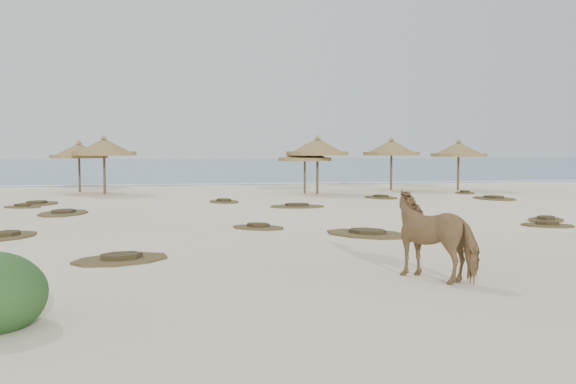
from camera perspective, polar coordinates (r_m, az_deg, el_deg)
name	(u,v)px	position (r m, az deg, el deg)	size (l,w,h in m)	color
ground	(361,234)	(18.75, 6.53, -3.75)	(160.00, 160.00, 0.00)	#F0E3C5
ocean	(214,165)	(93.00, -6.62, 2.42)	(200.00, 100.00, 0.01)	#2A577F
foam_line	(254,184)	(44.20, -3.01, 0.73)	(70.00, 0.60, 0.01)	white
palapa_1	(79,152)	(37.63, -18.09, 3.44)	(3.28, 3.28, 2.94)	brown
palapa_2	(104,148)	(35.74, -16.04, 3.79)	(3.87, 3.87, 3.20)	brown
palapa_3	(305,154)	(34.79, 1.50, 3.36)	(3.24, 3.24, 2.75)	brown
palapa_4	(317,148)	(34.80, 2.64, 3.94)	(4.26, 4.26, 3.21)	brown
palapa_5	(391,149)	(38.16, 9.18, 3.83)	(3.66, 3.66, 3.14)	brown
palapa_6	(459,150)	(38.88, 14.93, 3.61)	(3.95, 3.95, 3.03)	brown
horse	(437,235)	(12.67, 13.10, -3.75)	(0.90, 1.98, 1.67)	#986E45
scrub_0	(6,236)	(19.65, -23.76, -3.56)	(2.09, 2.48, 0.16)	brown
scrub_1	(63,213)	(25.67, -19.35, -1.75)	(2.20, 2.91, 0.16)	brown
scrub_2	(258,227)	(19.96, -2.68, -3.11)	(2.04, 1.89, 0.16)	brown
scrub_3	(297,206)	(27.02, 0.80, -1.24)	(2.43, 1.69, 0.16)	brown
scrub_4	(546,219)	(23.71, 21.94, -2.27)	(2.02, 2.10, 0.16)	brown
scrub_5	(494,198)	(32.75, 17.84, -0.52)	(2.09, 2.82, 0.16)	brown
scrub_6	(37,203)	(30.28, -21.42, -0.95)	(2.34, 2.85, 0.16)	brown
scrub_7	(381,197)	(32.12, 8.27, -0.45)	(1.91, 2.41, 0.16)	brown
scrub_8	(23,206)	(28.99, -22.53, -1.19)	(1.77, 1.39, 0.16)	brown
scrub_9	(367,233)	(18.60, 7.06, -3.66)	(3.02, 3.05, 0.16)	brown
scrub_10	(465,193)	(36.30, 15.44, -0.04)	(1.19, 1.67, 0.16)	brown
scrub_11	(121,259)	(14.79, -14.63, -5.74)	(2.60, 2.23, 0.16)	brown
scrub_12	(547,225)	(22.11, 22.06, -2.71)	(1.94, 1.75, 0.16)	brown
scrub_13	(224,201)	(29.54, -5.74, -0.82)	(1.67, 2.21, 0.16)	brown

